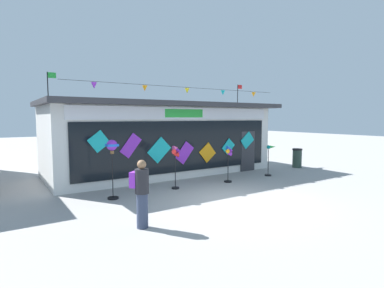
% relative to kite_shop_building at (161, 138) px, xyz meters
% --- Properties ---
extents(ground_plane, '(80.00, 80.00, 0.00)m').
position_rel_kite_shop_building_xyz_m(ground_plane, '(-0.53, -6.03, -1.71)').
color(ground_plane, '#9E9B99').
extents(kite_shop_building, '(10.92, 4.99, 4.58)m').
position_rel_kite_shop_building_xyz_m(kite_shop_building, '(0.00, 0.00, 0.00)').
color(kite_shop_building, silver).
rests_on(kite_shop_building, ground_plane).
extents(wind_spinner_far_left, '(0.36, 0.36, 1.97)m').
position_rel_kite_shop_building_xyz_m(wind_spinner_far_left, '(-3.68, -3.58, -0.16)').
color(wind_spinner_far_left, black).
rests_on(wind_spinner_far_left, ground_plane).
extents(wind_spinner_left, '(0.45, 0.29, 1.66)m').
position_rel_kite_shop_building_xyz_m(wind_spinner_left, '(-1.23, -3.51, -0.50)').
color(wind_spinner_left, black).
rests_on(wind_spinner_left, ground_plane).
extents(wind_spinner_center_left, '(0.44, 0.32, 1.54)m').
position_rel_kite_shop_building_xyz_m(wind_spinner_center_left, '(1.19, -3.71, -0.63)').
color(wind_spinner_center_left, black).
rests_on(wind_spinner_center_left, ground_plane).
extents(wind_spinner_center_right, '(0.60, 0.31, 1.42)m').
position_rel_kite_shop_building_xyz_m(wind_spinner_center_right, '(3.78, -3.63, -0.77)').
color(wind_spinner_center_right, black).
rests_on(wind_spinner_center_right, ground_plane).
extents(person_near_camera, '(0.45, 0.47, 1.68)m').
position_rel_kite_shop_building_xyz_m(person_near_camera, '(-3.96, -6.53, -0.82)').
color(person_near_camera, '#333D56').
rests_on(person_near_camera, ground_plane).
extents(trash_bin, '(0.52, 0.52, 1.02)m').
position_rel_kite_shop_building_xyz_m(trash_bin, '(6.73, -2.86, -1.19)').
color(trash_bin, '#2D4238').
rests_on(trash_bin, ground_plane).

